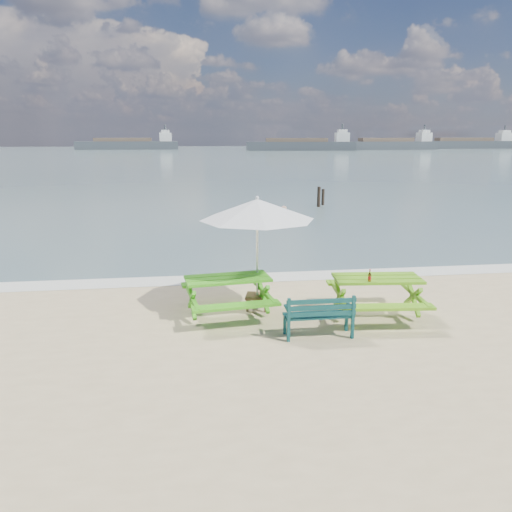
{
  "coord_description": "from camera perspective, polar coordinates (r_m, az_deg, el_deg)",
  "views": [
    {
      "loc": [
        -1.95,
        -8.18,
        3.75
      ],
      "look_at": [
        -0.44,
        3.0,
        1.0
      ],
      "focal_mm": 35.0,
      "sensor_mm": 36.0,
      "label": 1
    }
  ],
  "objects": [
    {
      "name": "beer_bottle",
      "position": [
        10.34,
        12.85,
        -2.41
      ],
      "size": [
        0.06,
        0.06,
        0.25
      ],
      "color": "#934615",
      "rests_on": "picnic_table_right"
    },
    {
      "name": "mooring_pilings",
      "position": [
        27.2,
        7.37,
        6.5
      ],
      "size": [
        0.57,
        0.77,
        1.28
      ],
      "color": "black",
      "rests_on": "ground"
    },
    {
      "name": "cargo_ships",
      "position": [
        136.25,
        15.0,
        12.15
      ],
      "size": [
        152.65,
        25.74,
        4.4
      ],
      "color": "#393E44",
      "rests_on": "ground"
    },
    {
      "name": "foam_strip",
      "position": [
        13.46,
        0.94,
        -2.45
      ],
      "size": [
        22.0,
        0.9,
        0.01
      ],
      "primitive_type": "cube",
      "color": "silver",
      "rests_on": "ground"
    },
    {
      "name": "sea",
      "position": [
        93.27,
        -6.64,
        11.29
      ],
      "size": [
        300.0,
        300.0,
        0.0
      ],
      "primitive_type": "plane",
      "color": "slate",
      "rests_on": "ground"
    },
    {
      "name": "swimmer",
      "position": [
        24.16,
        3.12,
        3.85
      ],
      "size": [
        0.63,
        0.44,
        1.63
      ],
      "color": "tan",
      "rests_on": "ground"
    },
    {
      "name": "picnic_table_right",
      "position": [
        10.85,
        13.58,
        -4.62
      ],
      "size": [
        1.98,
        2.16,
        0.86
      ],
      "color": "#60A418",
      "rests_on": "ground"
    },
    {
      "name": "park_bench",
      "position": [
        9.65,
        7.13,
        -7.68
      ],
      "size": [
        1.32,
        0.46,
        0.81
      ],
      "color": "#0E3C3C",
      "rests_on": "ground"
    },
    {
      "name": "patio_umbrella",
      "position": [
        10.56,
        0.15,
        5.34
      ],
      "size": [
        2.96,
        2.96,
        2.44
      ],
      "color": "silver",
      "rests_on": "ground"
    },
    {
      "name": "picnic_table_left",
      "position": [
        10.61,
        -3.22,
        -4.7
      ],
      "size": [
        1.99,
        2.16,
        0.84
      ],
      "color": "#3DA118",
      "rests_on": "ground"
    },
    {
      "name": "side_table",
      "position": [
        11.05,
        0.14,
        -5.22
      ],
      "size": [
        0.59,
        0.59,
        0.32
      ],
      "color": "brown",
      "rests_on": "ground"
    }
  ]
}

